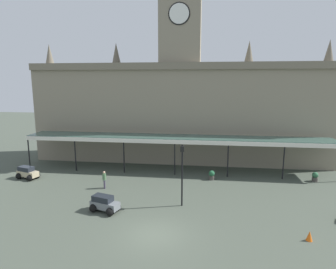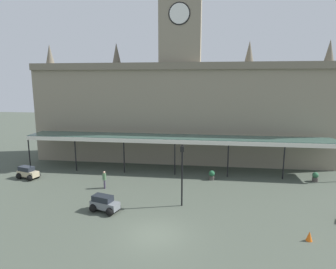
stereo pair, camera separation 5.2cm
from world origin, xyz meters
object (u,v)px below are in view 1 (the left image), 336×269
at_px(victorian_lamppost, 182,168).
at_px(planter_by_canopy, 212,175).
at_px(car_beige_estate, 28,173).
at_px(planter_near_kerb, 315,177).
at_px(traffic_cone, 309,236).
at_px(pedestrian_crossing_forecourt, 104,179).
at_px(car_grey_estate, 105,205).

relative_size(victorian_lamppost, planter_by_canopy, 5.30).
height_order(car_beige_estate, planter_near_kerb, car_beige_estate).
distance_m(traffic_cone, planter_by_canopy, 12.39).
bearing_deg(planter_by_canopy, pedestrian_crossing_forecourt, -159.57).
bearing_deg(car_grey_estate, planter_by_canopy, 45.50).
relative_size(traffic_cone, planter_by_canopy, 0.68).
distance_m(car_beige_estate, planter_by_canopy, 19.08).
xyz_separation_m(car_beige_estate, victorian_lamppost, (16.44, -4.56, 2.59)).
height_order(car_grey_estate, planter_by_canopy, car_grey_estate).
bearing_deg(planter_by_canopy, planter_near_kerb, 4.68).
xyz_separation_m(car_beige_estate, planter_by_canopy, (18.96, 2.14, -0.07)).
bearing_deg(pedestrian_crossing_forecourt, car_beige_estate, 169.67).
height_order(pedestrian_crossing_forecourt, planter_by_canopy, pedestrian_crossing_forecourt).
xyz_separation_m(car_beige_estate, pedestrian_crossing_forecourt, (8.87, -1.62, 0.34)).
bearing_deg(planter_near_kerb, victorian_lamppost, -149.62).
xyz_separation_m(pedestrian_crossing_forecourt, traffic_cone, (16.02, -7.12, -0.58)).
bearing_deg(traffic_cone, car_grey_estate, 170.64).
bearing_deg(car_beige_estate, car_grey_estate, -31.08).
distance_m(victorian_lamppost, planter_by_canopy, 7.63).
xyz_separation_m(car_grey_estate, pedestrian_crossing_forecourt, (-1.72, 4.76, 0.34)).
bearing_deg(planter_near_kerb, planter_by_canopy, -175.32).
distance_m(car_beige_estate, victorian_lamppost, 17.26).
relative_size(car_beige_estate, planter_by_canopy, 2.51).
relative_size(victorian_lamppost, planter_near_kerb, 5.30).
height_order(traffic_cone, planter_by_canopy, planter_by_canopy).
bearing_deg(pedestrian_crossing_forecourt, planter_near_kerb, 12.69).
relative_size(traffic_cone, planter_near_kerb, 0.68).
distance_m(car_grey_estate, planter_near_kerb, 20.94).
xyz_separation_m(pedestrian_crossing_forecourt, victorian_lamppost, (7.57, -2.94, 2.24)).
relative_size(car_beige_estate, victorian_lamppost, 0.47).
bearing_deg(victorian_lamppost, car_grey_estate, -162.71).
bearing_deg(car_beige_estate, planter_near_kerb, 5.82).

